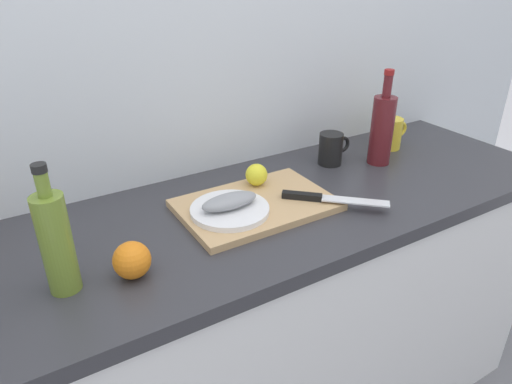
% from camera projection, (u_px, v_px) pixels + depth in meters
% --- Properties ---
extents(back_wall, '(3.20, 0.05, 2.50)m').
position_uv_depth(back_wall, '(197.00, 59.00, 1.36)').
color(back_wall, silver).
rests_on(back_wall, ground_plane).
extents(kitchen_counter, '(2.00, 0.60, 0.90)m').
position_uv_depth(kitchen_counter, '(254.00, 333.00, 1.47)').
color(kitchen_counter, white).
rests_on(kitchen_counter, ground_plane).
extents(cutting_board, '(0.41, 0.28, 0.02)m').
position_uv_depth(cutting_board, '(256.00, 205.00, 1.27)').
color(cutting_board, tan).
rests_on(cutting_board, kitchen_counter).
extents(white_plate, '(0.21, 0.21, 0.01)m').
position_uv_depth(white_plate, '(230.00, 210.00, 1.21)').
color(white_plate, white).
rests_on(white_plate, cutting_board).
extents(fish_fillet, '(0.16, 0.07, 0.04)m').
position_uv_depth(fish_fillet, '(229.00, 201.00, 1.20)').
color(fish_fillet, gray).
rests_on(fish_fillet, white_plate).
extents(chef_knife, '(0.23, 0.22, 0.02)m').
position_uv_depth(chef_knife, '(321.00, 198.00, 1.27)').
color(chef_knife, silver).
rests_on(chef_knife, cutting_board).
extents(lemon_0, '(0.06, 0.06, 0.06)m').
position_uv_depth(lemon_0, '(256.00, 175.00, 1.35)').
color(lemon_0, yellow).
rests_on(lemon_0, cutting_board).
extents(olive_oil_bottle, '(0.06, 0.06, 0.28)m').
position_uv_depth(olive_oil_bottle, '(56.00, 242.00, 0.92)').
color(olive_oil_bottle, olive).
rests_on(olive_oil_bottle, kitchen_counter).
extents(wine_bottle, '(0.07, 0.07, 0.31)m').
position_uv_depth(wine_bottle, '(382.00, 128.00, 1.50)').
color(wine_bottle, '#59191E').
rests_on(wine_bottle, kitchen_counter).
extents(coffee_mug_0, '(0.12, 0.08, 0.11)m').
position_uv_depth(coffee_mug_0, '(390.00, 133.00, 1.65)').
color(coffee_mug_0, yellow).
rests_on(coffee_mug_0, kitchen_counter).
extents(coffee_mug_1, '(0.12, 0.08, 0.11)m').
position_uv_depth(coffee_mug_1, '(331.00, 149.00, 1.53)').
color(coffee_mug_1, black).
rests_on(coffee_mug_1, kitchen_counter).
extents(orange_0, '(0.08, 0.08, 0.08)m').
position_uv_depth(orange_0, '(132.00, 260.00, 0.99)').
color(orange_0, orange).
rests_on(orange_0, kitchen_counter).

